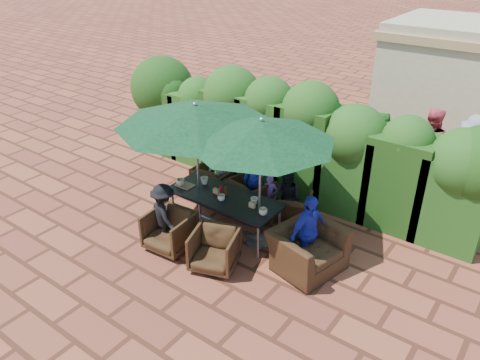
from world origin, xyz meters
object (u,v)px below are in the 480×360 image
Objects in this scene: dining_table at (224,200)px; chair_near_left at (169,229)px; chair_end_right at (308,243)px; umbrella_right at (261,132)px; umbrella_left at (195,115)px; chair_far_mid at (250,194)px; chair_far_right at (292,208)px; chair_far_left at (216,180)px; chair_near_right at (214,248)px.

chair_near_left reaches higher than dining_table.
umbrella_right is at bearing 97.37° from chair_end_right.
chair_end_right is (2.44, -0.05, -1.71)m from umbrella_left.
chair_far_mid reaches higher than chair_far_right.
umbrella_right is 3.09× the size of chair_far_left.
chair_far_left is 1.86m from chair_far_right.
chair_far_mid is 1.95m from chair_near_left.
umbrella_left is 3.68× the size of chair_near_left.
chair_far_right is (0.16, 0.92, -1.86)m from umbrella_right.
dining_table is at bearing 101.17° from chair_end_right.
chair_far_left is 1.03× the size of chair_far_mid.
chair_far_mid is at bearing 72.99° from chair_near_left.
umbrella_right reaches higher than chair_near_left.
chair_near_left reaches higher than chair_near_right.
chair_far_left reaches higher than dining_table.
chair_near_left is (-1.37, -2.00, 0.04)m from chair_far_right.
umbrella_left is at bearing 12.06° from chair_far_right.
chair_near_left is 1.00m from chair_near_right.
chair_near_right reaches higher than dining_table.
umbrella_left reaches higher than dining_table.
chair_near_left is (0.17, -1.02, -1.82)m from umbrella_left.
chair_near_right is (0.58, -1.85, -0.02)m from chair_far_mid.
chair_far_mid is (-0.02, 0.87, -0.27)m from dining_table.
chair_end_right reaches higher than chair_near_left.
chair_end_right is at bearing 166.60° from chair_far_mid.
umbrella_left reaches higher than chair_near_left.
chair_near_left is 1.03× the size of chair_near_right.
umbrella_left is 2.38m from chair_near_right.
umbrella_left is 2.54× the size of chair_end_right.
umbrella_left is 4.07× the size of chair_far_right.
chair_far_mid reaches higher than chair_near_right.
chair_far_mid is 1.04× the size of chair_near_right.
chair_end_right is at bearing 160.51° from chair_far_left.
chair_far_left is at bearing 136.23° from dining_table.
dining_table is 3.11× the size of chair_far_right.
chair_near_left is at bearing 90.88° from chair_far_mid.
chair_near_left is at bearing 126.27° from chair_end_right.
umbrella_left and umbrella_right have the same top height.
chair_far_left is 1.07× the size of chair_near_right.
umbrella_left is at bearing 69.70° from chair_far_mid.
dining_table is 0.87× the size of umbrella_right.
umbrella_right is 2.02m from chair_end_right.
umbrella_right reaches higher than chair_far_left.
chair_end_right is at bearing 16.76° from chair_near_right.
chair_near_left is (-1.21, -1.08, -1.82)m from umbrella_right.
chair_end_right is (1.07, -0.11, -1.71)m from umbrella_right.
umbrella_right reaches higher than chair_end_right.
chair_far_left is (-0.93, 0.89, -0.26)m from dining_table.
chair_far_mid is at bearing 88.43° from chair_near_right.
chair_near_left is (-0.45, -1.03, -0.28)m from dining_table.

